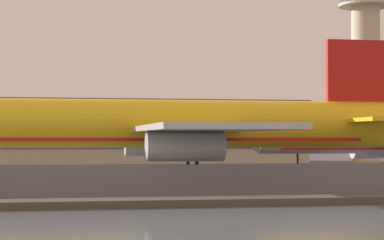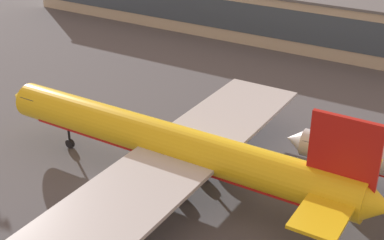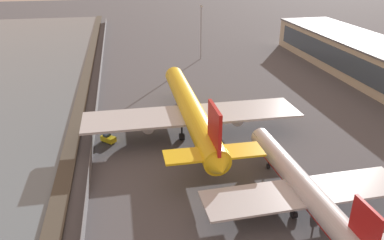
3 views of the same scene
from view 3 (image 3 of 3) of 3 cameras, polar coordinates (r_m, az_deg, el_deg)
ground_plane at (r=88.12m, az=-4.07°, el=-0.25°), size 500.00×500.00×0.00m
shoreline_seawall at (r=88.35m, az=-17.38°, el=-1.13°), size 320.00×3.00×0.50m
perimeter_fence at (r=87.47m, az=-14.55°, el=-0.33°), size 280.00×0.10×2.45m
cargo_jet_yellow at (r=80.01m, az=-0.15°, el=1.50°), size 52.92×45.45×14.47m
passenger_jet_silver at (r=59.92m, az=16.46°, el=-9.66°), size 37.01×31.68×10.76m
baggage_tug at (r=80.26m, az=-12.65°, el=-2.77°), size 3.40×3.39×1.80m
apron_light_mast_apron_west at (r=138.49m, az=1.37°, el=13.71°), size 3.20×0.40×19.43m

